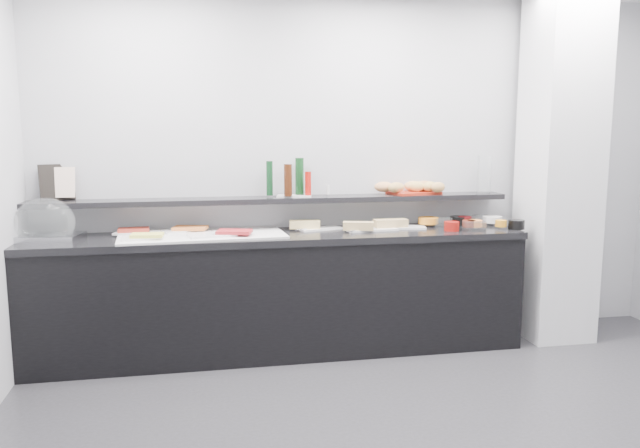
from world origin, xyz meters
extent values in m
cube|color=#AAACB1|center=(0.00, 2.00, 1.35)|extent=(5.00, 0.02, 2.70)
cube|color=silver|center=(1.50, 1.65, 1.35)|extent=(0.50, 0.50, 2.70)
cube|color=black|center=(-0.70, 1.70, 0.42)|extent=(3.60, 0.60, 0.85)
cube|color=black|center=(-0.70, 1.70, 0.88)|extent=(3.62, 0.62, 0.05)
cube|color=black|center=(-0.70, 1.88, 1.13)|extent=(3.60, 0.25, 0.04)
cube|color=#A9ABB0|center=(-2.32, 1.74, 0.92)|extent=(0.49, 0.36, 0.04)
ellipsoid|color=white|center=(-2.32, 1.71, 1.03)|extent=(0.42, 0.30, 0.34)
cube|color=silver|center=(-1.26, 1.70, 0.91)|extent=(1.20, 0.63, 0.01)
cube|color=white|center=(-1.72, 1.80, 0.92)|extent=(0.34, 0.28, 0.01)
cube|color=maroon|center=(-1.75, 1.82, 0.94)|extent=(0.23, 0.15, 0.02)
cube|color=white|center=(-1.41, 1.84, 0.92)|extent=(0.33, 0.29, 0.01)
cube|color=orange|center=(-1.35, 1.83, 0.94)|extent=(0.27, 0.20, 0.02)
cube|color=white|center=(-1.67, 1.58, 0.92)|extent=(0.28, 0.20, 0.01)
cube|color=#E0DD57|center=(-1.63, 1.55, 0.94)|extent=(0.22, 0.15, 0.02)
cube|color=white|center=(-1.20, 1.60, 0.92)|extent=(0.35, 0.27, 0.01)
cube|color=maroon|center=(-1.04, 1.59, 0.94)|extent=(0.27, 0.21, 0.02)
cube|color=white|center=(-0.38, 1.83, 0.91)|extent=(0.36, 0.23, 0.01)
cube|color=#E6C878|center=(-0.50, 1.82, 0.94)|extent=(0.24, 0.12, 0.06)
cylinder|color=silver|center=(-0.52, 1.76, 0.92)|extent=(0.14, 0.09, 0.01)
cube|color=silver|center=(0.00, 1.71, 0.91)|extent=(0.40, 0.21, 0.01)
cube|color=tan|center=(-0.12, 1.66, 0.94)|extent=(0.24, 0.14, 0.06)
cylinder|color=silver|center=(-0.16, 1.62, 0.92)|extent=(0.14, 0.10, 0.01)
cube|color=white|center=(0.26, 1.77, 0.91)|extent=(0.38, 0.22, 0.01)
cube|color=tan|center=(0.16, 1.75, 0.94)|extent=(0.26, 0.11, 0.06)
cylinder|color=silver|center=(0.09, 1.74, 0.92)|extent=(0.14, 0.09, 0.01)
cylinder|color=white|center=(0.59, 1.77, 0.94)|extent=(0.17, 0.17, 0.07)
cylinder|color=orange|center=(0.49, 1.82, 0.95)|extent=(0.17, 0.17, 0.05)
cylinder|color=black|center=(0.75, 1.84, 0.94)|extent=(0.18, 0.18, 0.07)
cylinder|color=#590C0F|center=(0.80, 1.82, 0.95)|extent=(0.11, 0.11, 0.05)
cylinder|color=white|center=(0.96, 1.84, 0.94)|extent=(0.20, 0.20, 0.07)
cylinder|color=silver|center=(1.02, 1.78, 0.95)|extent=(0.20, 0.20, 0.05)
cylinder|color=maroon|center=(0.59, 1.58, 0.94)|extent=(0.11, 0.11, 0.07)
cylinder|color=#56190C|center=(0.74, 1.60, 0.95)|extent=(0.10, 0.10, 0.05)
cylinder|color=silver|center=(0.76, 1.56, 0.94)|extent=(0.22, 0.22, 0.07)
cylinder|color=orange|center=(0.78, 1.61, 0.95)|extent=(0.15, 0.15, 0.05)
cylinder|color=black|center=(1.11, 1.56, 0.94)|extent=(0.13, 0.13, 0.07)
cylinder|color=orange|center=(0.98, 1.57, 0.95)|extent=(0.11, 0.11, 0.05)
cube|color=black|center=(-2.28, 1.97, 1.28)|extent=(0.25, 0.15, 0.26)
cube|color=beige|center=(-2.23, 1.96, 1.28)|extent=(0.17, 0.06, 0.22)
cube|color=silver|center=(-0.57, 1.88, 1.16)|extent=(0.29, 0.21, 0.01)
cylinder|color=#0E3519|center=(-0.75, 1.90, 1.29)|extent=(0.05, 0.05, 0.26)
cylinder|color=#38190A|center=(-0.62, 1.82, 1.28)|extent=(0.08, 0.08, 0.24)
cylinder|color=#0F3917|center=(-0.52, 1.93, 1.30)|extent=(0.08, 0.08, 0.28)
cylinder|color=#B1140C|center=(-0.46, 1.85, 1.25)|extent=(0.06, 0.06, 0.18)
cylinder|color=silver|center=(-0.30, 1.90, 1.20)|extent=(0.04, 0.04, 0.07)
cylinder|color=silver|center=(-0.46, 1.89, 1.20)|extent=(0.04, 0.04, 0.07)
cube|color=#A12311|center=(0.40, 1.91, 1.16)|extent=(0.42, 0.33, 0.02)
ellipsoid|color=#D28950|center=(0.15, 1.91, 1.21)|extent=(0.16, 0.10, 0.08)
ellipsoid|color=tan|center=(0.40, 1.93, 1.21)|extent=(0.16, 0.13, 0.08)
ellipsoid|color=#B27844|center=(0.50, 1.94, 1.21)|extent=(0.17, 0.13, 0.08)
ellipsoid|color=tan|center=(0.23, 1.84, 1.21)|extent=(0.15, 0.11, 0.08)
ellipsoid|color=#BE8B48|center=(0.56, 1.80, 1.21)|extent=(0.13, 0.10, 0.08)
ellipsoid|color=tan|center=(0.41, 1.88, 1.21)|extent=(0.13, 0.10, 0.08)
ellipsoid|color=tan|center=(0.51, 1.87, 1.21)|extent=(0.14, 0.11, 0.08)
cylinder|color=silver|center=(0.98, 1.88, 1.30)|extent=(0.14, 0.14, 0.30)
camera|label=1|loc=(-1.27, -2.79, 1.65)|focal=35.00mm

